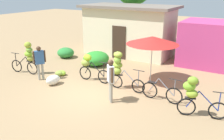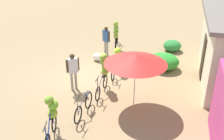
{
  "view_description": "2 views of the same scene",
  "coord_description": "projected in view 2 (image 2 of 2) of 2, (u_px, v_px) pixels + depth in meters",
  "views": [
    {
      "loc": [
        5.44,
        -7.57,
        4.2
      ],
      "look_at": [
        0.35,
        1.08,
        0.75
      ],
      "focal_mm": 38.85,
      "sensor_mm": 36.0,
      "label": 1
    },
    {
      "loc": [
        10.35,
        3.79,
        5.89
      ],
      "look_at": [
        0.93,
        1.35,
        1.05
      ],
      "focal_mm": 42.63,
      "sensor_mm": 36.0,
      "label": 2
    }
  ],
  "objects": [
    {
      "name": "person_bystander",
      "position": [
        73.0,
        68.0,
        11.1
      ],
      "size": [
        0.42,
        0.45,
        1.68
      ],
      "color": "gray",
      "rests_on": "ground"
    },
    {
      "name": "hedge_bush_front_right",
      "position": [
        163.0,
        61.0,
        13.24
      ],
      "size": [
        1.41,
        1.54,
        0.78
      ],
      "primitive_type": "ellipsoid",
      "color": "#2C8E2D",
      "rests_on": "ground"
    },
    {
      "name": "hedge_bush_front_left",
      "position": [
        172.0,
        46.0,
        15.38
      ],
      "size": [
        1.05,
        1.01,
        0.63
      ],
      "primitive_type": "ellipsoid",
      "color": "#2C7E36",
      "rests_on": "ground"
    },
    {
      "name": "bicycle_leftmost",
      "position": [
        116.0,
        33.0,
        15.48
      ],
      "size": [
        1.63,
        0.42,
        1.67
      ],
      "color": "black",
      "rests_on": "ground"
    },
    {
      "name": "bicycle_rightmost",
      "position": [
        52.0,
        114.0,
        8.51
      ],
      "size": [
        1.61,
        0.51,
        1.45
      ],
      "color": "black",
      "rests_on": "ground"
    },
    {
      "name": "bicycle_center_loaded",
      "position": [
        104.0,
        69.0,
        11.12
      ],
      "size": [
        1.65,
        0.47,
        1.66
      ],
      "color": "black",
      "rests_on": "ground"
    },
    {
      "name": "banana_pile_on_ground",
      "position": [
        120.0,
        57.0,
        14.37
      ],
      "size": [
        0.58,
        0.57,
        0.26
      ],
      "color": "olive",
      "rests_on": "ground"
    },
    {
      "name": "person_vendor",
      "position": [
        106.0,
        38.0,
        14.54
      ],
      "size": [
        0.39,
        0.49,
        1.63
      ],
      "color": "gray",
      "rests_on": "ground"
    },
    {
      "name": "market_umbrella",
      "position": [
        136.0,
        59.0,
        9.61
      ],
      "size": [
        2.34,
        2.34,
        2.14
      ],
      "color": "beige",
      "rests_on": "ground"
    },
    {
      "name": "bicycle_near_pile",
      "position": [
        117.0,
        59.0,
        12.63
      ],
      "size": [
        1.69,
        0.45,
        1.27
      ],
      "color": "black",
      "rests_on": "ground"
    },
    {
      "name": "bicycle_by_shop",
      "position": [
        84.0,
        107.0,
        9.72
      ],
      "size": [
        1.65,
        0.16,
        0.99
      ],
      "color": "black",
      "rests_on": "ground"
    },
    {
      "name": "ground_plane",
      "position": [
        89.0,
        78.0,
        12.45
      ],
      "size": [
        60.0,
        60.0,
        0.0
      ],
      "primitive_type": "plane",
      "color": "#997B55"
    },
    {
      "name": "produce_sack",
      "position": [
        99.0,
        57.0,
        14.13
      ],
      "size": [
        0.56,
        0.77,
        0.44
      ],
      "primitive_type": "ellipsoid",
      "rotation": [
        0.0,
        0.0,
        1.38
      ],
      "color": "silver",
      "rests_on": "ground"
    }
  ]
}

